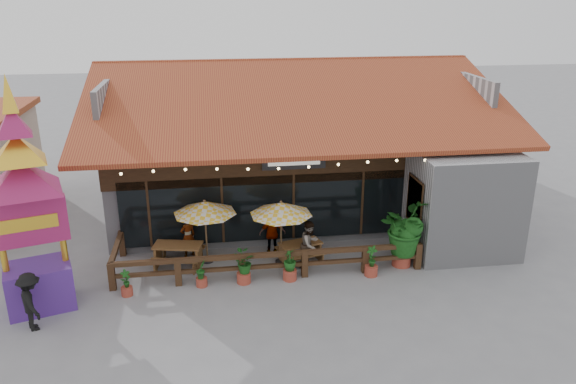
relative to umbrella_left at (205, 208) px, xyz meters
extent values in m
plane|color=gray|center=(3.59, -1.01, -1.97)|extent=(100.00, 100.00, 0.00)
cube|color=#A8A8AD|center=(3.59, 5.99, 0.03)|extent=(14.00, 10.00, 4.00)
cube|color=#392312|center=(2.09, 0.91, 1.23)|extent=(11.00, 0.16, 1.60)
cube|color=black|center=(2.09, 0.89, -0.47)|extent=(10.00, 0.12, 2.40)
cube|color=#F3C06D|center=(2.09, 1.09, -0.47)|extent=(9.80, 0.05, 2.20)
cube|color=#A8A8AD|center=(8.84, -0.36, -0.17)|extent=(3.50, 2.70, 3.60)
cube|color=red|center=(7.03, -0.51, 0.03)|extent=(0.06, 1.20, 1.50)
cube|color=#392312|center=(7.02, -0.51, 0.03)|extent=(0.04, 1.34, 1.64)
cube|color=#A44C25|center=(3.59, 2.49, 2.93)|extent=(15.50, 7.05, 2.37)
cube|color=#A44C25|center=(3.59, 9.49, 2.93)|extent=(15.50, 7.05, 2.37)
cube|color=#A44C25|center=(3.59, 5.99, 4.05)|extent=(15.50, 0.30, 0.12)
cube|color=#A8A8AD|center=(-3.41, 5.99, 2.73)|extent=(0.20, 9.00, 1.80)
cube|color=#A8A8AD|center=(10.59, 5.99, 2.73)|extent=(0.20, 9.00, 1.80)
cube|color=black|center=(3.09, 0.79, 1.23)|extent=(2.20, 0.10, 0.55)
cube|color=silver|center=(3.09, 0.73, 1.23)|extent=(1.80, 0.02, 0.25)
cube|color=#392312|center=(-1.91, 0.85, -0.47)|extent=(0.08, 0.08, 2.40)
cube|color=#392312|center=(0.59, 0.85, -0.47)|extent=(0.08, 0.08, 2.40)
cube|color=#392312|center=(3.09, 0.85, -0.47)|extent=(0.08, 0.08, 2.40)
cube|color=#392312|center=(5.59, 0.85, -0.47)|extent=(0.08, 0.08, 2.40)
sphere|color=#EDCA82|center=(-2.41, -0.93, 1.58)|extent=(0.09, 0.09, 0.09)
sphere|color=#EDCA82|center=(-1.46, -0.93, 1.62)|extent=(0.09, 0.09, 0.09)
sphere|color=#EDCA82|center=(-0.51, -0.93, 1.63)|extent=(0.09, 0.09, 0.09)
sphere|color=#EDCA82|center=(0.44, -0.93, 1.60)|extent=(0.09, 0.09, 0.09)
sphere|color=#EDCA82|center=(1.39, -0.93, 1.56)|extent=(0.09, 0.09, 0.09)
sphere|color=#EDCA82|center=(2.34, -0.93, 1.53)|extent=(0.09, 0.09, 0.09)
sphere|color=#EDCA82|center=(3.29, -0.93, 1.54)|extent=(0.09, 0.09, 0.09)
sphere|color=#EDCA82|center=(4.24, -0.93, 1.58)|extent=(0.09, 0.09, 0.09)
sphere|color=#EDCA82|center=(5.19, -0.93, 1.62)|extent=(0.09, 0.09, 0.09)
sphere|color=#EDCA82|center=(6.14, -0.93, 1.63)|extent=(0.09, 0.09, 0.09)
sphere|color=#EDCA82|center=(7.09, -0.93, 1.60)|extent=(0.09, 0.09, 0.09)
cube|color=#452F18|center=(-2.91, -1.51, -1.52)|extent=(0.20, 0.20, 0.90)
cube|color=#452F18|center=(-0.91, -1.51, -1.52)|extent=(0.20, 0.20, 0.90)
cube|color=#452F18|center=(1.09, -1.51, -1.52)|extent=(0.20, 0.20, 0.90)
cube|color=#452F18|center=(3.09, -1.51, -1.52)|extent=(0.20, 0.20, 0.90)
cube|color=#452F18|center=(5.09, -1.51, -1.52)|extent=(0.20, 0.20, 0.90)
cube|color=#452F18|center=(6.89, -1.51, -1.52)|extent=(0.20, 0.20, 0.90)
cube|color=#452F18|center=(1.99, -1.51, -1.12)|extent=(9.80, 0.16, 0.14)
cube|color=#452F18|center=(1.99, -1.51, -1.52)|extent=(9.80, 0.12, 0.12)
cube|color=#452F18|center=(-2.91, -0.26, -1.12)|extent=(0.16, 2.50, 0.14)
cube|color=#452F18|center=(-2.91, 0.89, -1.52)|extent=(0.20, 0.20, 0.90)
cylinder|color=brown|center=(0.00, 0.00, -0.91)|extent=(0.06, 0.06, 2.12)
cone|color=yellow|center=(0.00, 0.00, 0.01)|extent=(2.53, 2.53, 0.41)
sphere|color=brown|center=(0.00, 0.00, 0.24)|extent=(0.09, 0.09, 0.09)
cylinder|color=black|center=(0.00, 0.00, -1.94)|extent=(0.41, 0.41, 0.06)
cylinder|color=brown|center=(2.48, -0.42, -0.92)|extent=(0.05, 0.05, 2.10)
cone|color=yellow|center=(2.48, -0.42, 0.00)|extent=(2.66, 2.66, 0.41)
sphere|color=brown|center=(2.48, -0.42, 0.23)|extent=(0.09, 0.09, 0.09)
cylinder|color=black|center=(2.48, -0.42, -1.94)|extent=(0.40, 0.40, 0.05)
cube|color=brown|center=(-0.95, -0.14, -1.23)|extent=(1.71, 1.05, 0.06)
cube|color=brown|center=(-1.63, 0.01, -1.60)|extent=(0.22, 0.70, 0.73)
cube|color=brown|center=(-0.27, -0.28, -1.60)|extent=(0.22, 0.70, 0.73)
cube|color=brown|center=(-1.06, -0.67, -1.53)|extent=(1.61, 0.60, 0.05)
cube|color=brown|center=(-0.84, 0.40, -1.53)|extent=(1.61, 0.60, 0.05)
cube|color=brown|center=(3.14, -0.39, -1.31)|extent=(1.54, 1.02, 0.05)
cube|color=brown|center=(2.55, -0.56, -1.64)|extent=(0.24, 0.61, 0.65)
cube|color=brown|center=(3.73, -0.22, -1.64)|extent=(0.24, 0.61, 0.65)
cube|color=brown|center=(3.27, -0.86, -1.58)|extent=(1.43, 0.62, 0.04)
cube|color=brown|center=(3.01, 0.07, -1.58)|extent=(1.43, 0.62, 0.04)
cube|color=#4D2486|center=(-4.79, -2.22, -1.30)|extent=(2.10, 1.80, 1.34)
cube|color=#9F1D58|center=(-4.79, -2.22, 0.71)|extent=(2.00, 0.85, 1.34)
cube|color=yellow|center=(-4.79, -2.37, 0.71)|extent=(1.50, 0.49, 0.39)
cylinder|color=yellow|center=(-5.57, -2.22, 0.48)|extent=(0.18, 0.18, 2.23)
cylinder|color=yellow|center=(-4.01, -2.22, 0.48)|extent=(0.18, 0.18, 2.23)
pyramid|color=#9F1D58|center=(-4.79, -2.22, 2.49)|extent=(3.34, 3.34, 0.89)
pyramid|color=yellow|center=(-4.79, -2.22, 3.21)|extent=(2.36, 2.36, 0.78)
pyramid|color=#9F1D58|center=(-4.79, -2.22, 3.94)|extent=(1.53, 1.53, 0.78)
pyramid|color=yellow|center=(-4.79, -2.22, 4.77)|extent=(0.70, 0.70, 1.00)
cylinder|color=#9D3B2A|center=(6.45, -1.21, -1.74)|extent=(0.62, 0.62, 0.46)
imported|color=#1A5D1B|center=(6.45, -1.21, -0.58)|extent=(2.03, 2.13, 1.86)
sphere|color=#1A5D1B|center=(6.60, -1.31, -0.93)|extent=(0.62, 0.62, 0.62)
sphere|color=#1A5D1B|center=(6.32, -1.06, -0.73)|extent=(0.54, 0.54, 0.54)
imported|color=#392312|center=(-0.63, 0.51, -1.22)|extent=(0.65, 0.57, 1.50)
imported|color=#392312|center=(3.38, -0.85, -1.16)|extent=(0.99, 0.99, 1.62)
imported|color=#392312|center=(2.27, 0.29, -1.19)|extent=(0.92, 0.41, 1.55)
imported|color=black|center=(-4.70, -3.39, -1.13)|extent=(1.06, 1.24, 1.67)
cylinder|color=#9D3B2A|center=(-2.43, -1.92, -1.83)|extent=(0.35, 0.35, 0.28)
imported|color=#1A5D1B|center=(-2.43, -1.92, -1.40)|extent=(0.36, 0.32, 0.57)
cylinder|color=#9D3B2A|center=(-0.19, -1.68, -1.83)|extent=(0.35, 0.35, 0.28)
imported|color=#1A5D1B|center=(-0.19, -1.68, -1.39)|extent=(0.40, 0.41, 0.58)
cylinder|color=#9D3B2A|center=(1.12, -1.66, -1.79)|extent=(0.44, 0.44, 0.35)
imported|color=#1A5D1B|center=(1.12, -1.66, -1.25)|extent=(0.83, 0.78, 0.72)
cylinder|color=#9D3B2A|center=(2.59, -1.67, -1.79)|extent=(0.44, 0.44, 0.35)
imported|color=#1A5D1B|center=(2.59, -1.67, -1.26)|extent=(0.55, 0.55, 0.72)
cylinder|color=#9D3B2A|center=(5.24, -1.76, -1.80)|extent=(0.42, 0.42, 0.34)
imported|color=#1A5D1B|center=(5.24, -1.76, -1.28)|extent=(0.42, 0.44, 0.70)
camera|label=1|loc=(0.24, -17.42, 6.72)|focal=35.00mm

